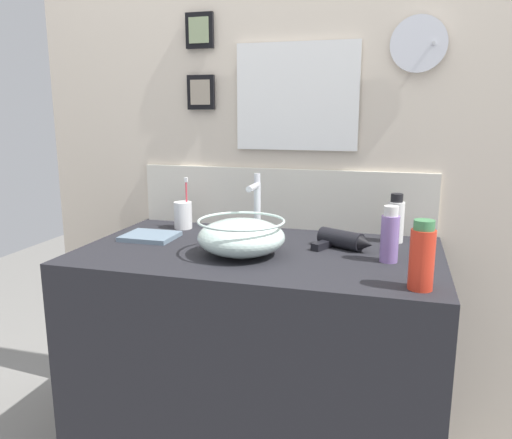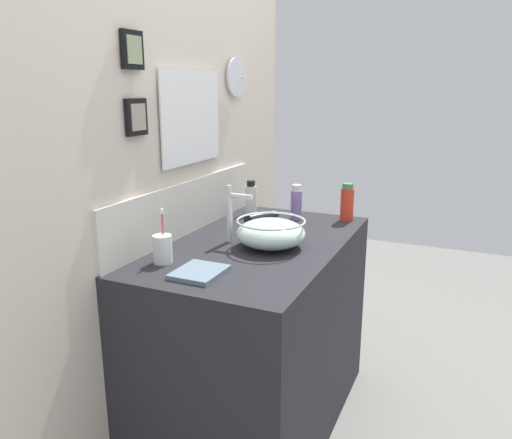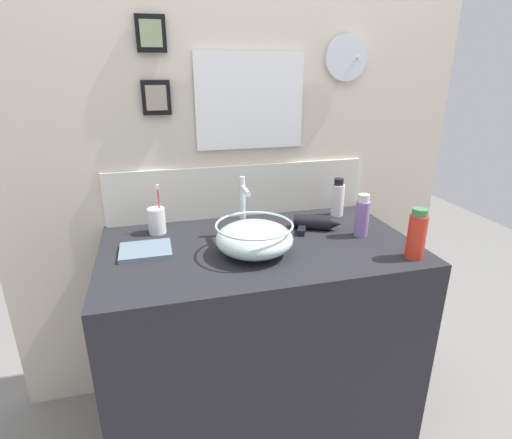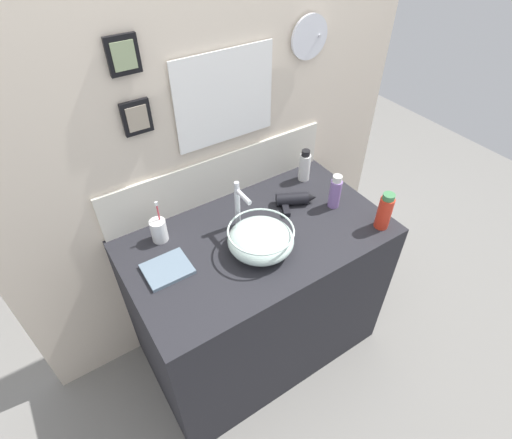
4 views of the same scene
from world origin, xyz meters
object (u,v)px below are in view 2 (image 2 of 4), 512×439
(faucet, at_px, (232,210))
(spray_bottle, at_px, (296,203))
(lotion_bottle, at_px, (347,203))
(soap_dispenser, at_px, (251,198))
(toothbrush_cup, at_px, (163,249))
(hair_drier, at_px, (263,219))
(glass_bowl_sink, at_px, (271,233))
(hand_towel, at_px, (199,272))

(faucet, distance_m, spray_bottle, 0.47)
(faucet, bearing_deg, lotion_bottle, -32.86)
(lotion_bottle, relative_size, soap_dispenser, 1.06)
(faucet, distance_m, toothbrush_cup, 0.36)
(hair_drier, xyz_separation_m, spray_bottle, (0.15, -0.11, 0.05))
(glass_bowl_sink, relative_size, hair_drier, 1.34)
(toothbrush_cup, xyz_separation_m, lotion_bottle, (0.86, -0.46, 0.03))
(faucet, bearing_deg, hand_towel, -170.57)
(lotion_bottle, bearing_deg, glass_bowl_sink, 161.98)
(glass_bowl_sink, relative_size, faucet, 1.16)
(glass_bowl_sink, distance_m, toothbrush_cup, 0.44)
(toothbrush_cup, height_order, lotion_bottle, toothbrush_cup)
(glass_bowl_sink, distance_m, faucet, 0.19)
(soap_dispenser, bearing_deg, lotion_bottle, -81.67)
(hand_towel, bearing_deg, glass_bowl_sink, -16.01)
(faucet, distance_m, soap_dispenser, 0.48)
(faucet, xyz_separation_m, lotion_bottle, (0.53, -0.34, -0.05))
(hair_drier, bearing_deg, faucet, 178.26)
(glass_bowl_sink, bearing_deg, spray_bottle, 6.77)
(faucet, height_order, lotion_bottle, faucet)
(faucet, height_order, spray_bottle, faucet)
(spray_bottle, bearing_deg, glass_bowl_sink, -173.23)
(hair_drier, bearing_deg, glass_bowl_sink, -151.75)
(hair_drier, distance_m, soap_dispenser, 0.22)
(faucet, xyz_separation_m, spray_bottle, (0.45, -0.12, -0.06))
(toothbrush_cup, bearing_deg, hair_drier, -11.41)
(faucet, distance_m, lotion_bottle, 0.64)
(hand_towel, bearing_deg, faucet, 9.43)
(toothbrush_cup, relative_size, soap_dispenser, 1.17)
(glass_bowl_sink, height_order, hand_towel, glass_bowl_sink)
(spray_bottle, bearing_deg, faucet, 165.36)
(spray_bottle, relative_size, soap_dispenser, 1.01)
(faucet, xyz_separation_m, hand_towel, (-0.38, -0.06, -0.13))
(glass_bowl_sink, relative_size, hand_towel, 1.52)
(glass_bowl_sink, bearing_deg, faucet, 90.00)
(lotion_bottle, distance_m, spray_bottle, 0.24)
(toothbrush_cup, xyz_separation_m, spray_bottle, (0.78, -0.23, 0.03))
(hair_drier, bearing_deg, toothbrush_cup, 168.59)
(spray_bottle, xyz_separation_m, hand_towel, (-0.83, 0.05, -0.07))
(soap_dispenser, bearing_deg, faucet, -164.52)
(glass_bowl_sink, relative_size, spray_bottle, 1.62)
(lotion_bottle, bearing_deg, hair_drier, 124.71)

